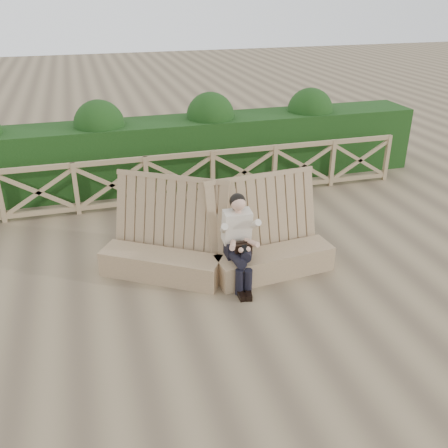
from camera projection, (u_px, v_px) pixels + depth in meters
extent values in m
plane|color=brown|center=(227.00, 287.00, 7.81)|extent=(60.00, 60.00, 0.00)
cube|color=#876D4D|center=(161.00, 265.00, 8.00)|extent=(1.90, 1.46, 0.42)
cube|color=#876D4D|center=(166.00, 226.00, 7.99)|extent=(1.87, 1.41, 1.53)
cube|color=#876D4D|center=(274.00, 262.00, 8.08)|extent=(1.98, 0.69, 0.42)
cube|color=#876D4D|center=(268.00, 224.00, 8.06)|extent=(1.97, 0.63, 1.53)
cube|color=black|center=(238.00, 249.00, 7.83)|extent=(0.39, 0.28, 0.24)
cube|color=beige|center=(237.00, 226.00, 7.71)|extent=(0.43, 0.31, 0.56)
sphere|color=tan|center=(238.00, 203.00, 7.49)|extent=(0.23, 0.23, 0.23)
sphere|color=black|center=(237.00, 201.00, 7.51)|extent=(0.25, 0.25, 0.25)
cylinder|color=black|center=(236.00, 257.00, 7.62)|extent=(0.17, 0.49, 0.16)
cylinder|color=black|center=(246.00, 251.00, 7.64)|extent=(0.17, 0.50, 0.18)
cylinder|color=black|center=(239.00, 282.00, 7.54)|extent=(0.13, 0.13, 0.42)
cylinder|color=black|center=(248.00, 282.00, 7.56)|extent=(0.13, 0.13, 0.42)
cube|color=black|center=(241.00, 295.00, 7.53)|extent=(0.10, 0.26, 0.09)
cube|color=black|center=(248.00, 295.00, 7.54)|extent=(0.10, 0.26, 0.09)
cube|color=black|center=(243.00, 248.00, 7.62)|extent=(0.27, 0.16, 0.18)
cube|color=black|center=(245.00, 250.00, 7.44)|extent=(0.08, 0.10, 0.13)
cube|color=#947956|center=(179.00, 156.00, 10.38)|extent=(10.10, 0.07, 0.10)
cube|color=#947956|center=(181.00, 197.00, 10.78)|extent=(10.10, 0.07, 0.10)
cube|color=black|center=(169.00, 153.00, 11.55)|extent=(12.00, 1.20, 1.50)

